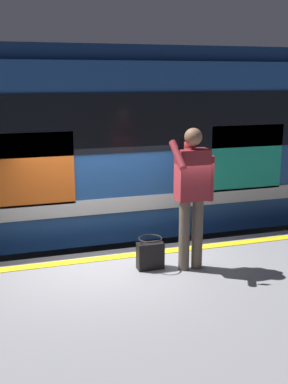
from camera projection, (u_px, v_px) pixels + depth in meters
The scene contains 8 objects.
ground_plane at pixel (111, 320), 6.98m from camera, with size 24.50×24.50×0.00m, color #4C4742.
platform at pixel (150, 358), 5.09m from camera, with size 15.09×3.80×1.12m, color gray.
safety_line at pixel (115, 257), 6.43m from camera, with size 14.79×0.16×0.01m, color yellow.
track_rail_near at pixel (92, 277), 8.31m from camera, with size 19.62×0.08×0.16m, color slate.
track_rail_far at pixel (79, 249), 9.64m from camera, with size 19.62×0.08×0.16m, color slate.
train_carriage at pixel (122, 137), 8.61m from camera, with size 10.15×2.98×3.85m.
passenger at pixel (192, 187), 5.83m from camera, with size 0.57×0.55×1.82m.
handbag at pixel (150, 254), 6.02m from camera, with size 0.34×0.31×0.42m.
Camera 1 is at (1.40, 6.17, 3.56)m, focal length 43.68 mm.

